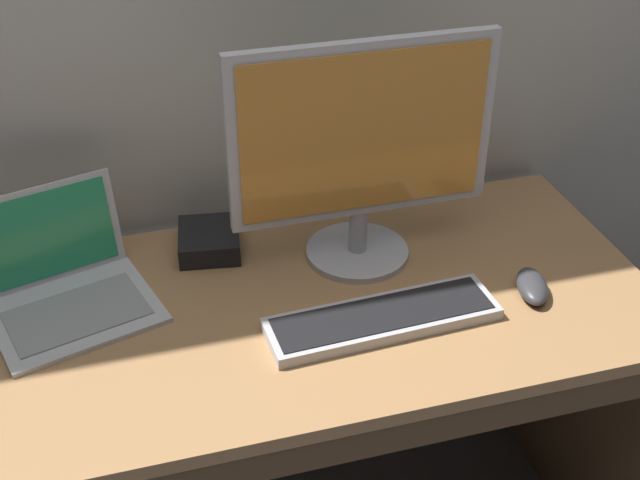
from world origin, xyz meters
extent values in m
cube|color=#A87A4C|center=(0.00, 0.00, 0.75)|extent=(1.48, 0.67, 0.03)
cube|color=brown|center=(0.72, 0.00, 0.37)|extent=(0.04, 0.62, 0.74)
cube|color=brown|center=(0.00, -0.32, 0.70)|extent=(1.42, 0.02, 0.07)
cube|color=silver|center=(-0.39, 0.08, 0.77)|extent=(0.36, 0.31, 0.01)
cube|color=#959599|center=(-0.38, 0.07, 0.78)|extent=(0.29, 0.22, 0.00)
cube|color=silver|center=(-0.42, 0.21, 0.87)|extent=(0.29, 0.12, 0.20)
cube|color=#23935B|center=(-0.42, 0.21, 0.87)|extent=(0.26, 0.10, 0.17)
cylinder|color=#B7B7BC|center=(0.20, 0.13, 0.77)|extent=(0.22, 0.22, 0.01)
cylinder|color=#B7B7BC|center=(0.20, 0.13, 0.83)|extent=(0.04, 0.04, 0.10)
cube|color=#B7B7BC|center=(0.20, 0.12, 1.06)|extent=(0.53, 0.02, 0.36)
cube|color=#C67F2D|center=(0.20, 0.10, 1.06)|extent=(0.49, 0.00, 0.33)
cube|color=#BCBCC1|center=(0.17, -0.11, 0.78)|extent=(0.45, 0.15, 0.02)
cube|color=black|center=(0.17, -0.11, 0.79)|extent=(0.42, 0.12, 0.00)
ellipsoid|color=#38383D|center=(0.49, -0.10, 0.78)|extent=(0.09, 0.13, 0.04)
cube|color=black|center=(-0.10, 0.23, 0.79)|extent=(0.15, 0.16, 0.05)
camera|label=1|loc=(-0.28, -1.27, 1.78)|focal=47.33mm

